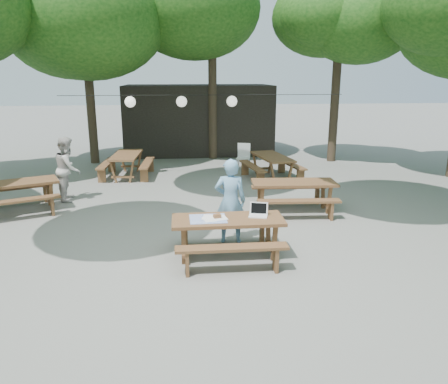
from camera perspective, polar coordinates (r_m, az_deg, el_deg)
ground at (r=8.73m, az=-3.66°, el=-6.72°), size 80.00×80.00×0.00m
pavilion at (r=18.70m, az=-3.37°, el=9.50°), size 6.00×3.00×2.80m
main_picnic_table at (r=7.95m, az=0.50°, el=-5.93°), size 2.00×1.58×0.75m
picnic_table_nw at (r=11.65m, az=-25.68°, el=-0.57°), size 2.37×2.20×0.75m
picnic_table_ne at (r=10.70m, az=9.05°, el=-0.52°), size 2.04×1.69×0.75m
picnic_table_far_w at (r=14.51m, az=-12.57°, el=3.45°), size 1.68×2.04×0.75m
picnic_table_far_e at (r=13.96m, az=6.26°, el=3.27°), size 1.88×2.14×0.75m
woman at (r=8.55m, az=0.83°, el=-1.19°), size 0.66×0.49×1.68m
second_person at (r=12.20m, az=-19.70°, el=2.89°), size 0.70×0.87×1.68m
plastic_chair at (r=15.32m, az=2.52°, el=3.92°), size 0.54×0.54×0.90m
laptop at (r=7.97m, az=4.52°, el=-2.69°), size 0.39×0.34×0.24m
tabletop_clutter at (r=7.80m, az=-1.83°, el=-3.44°), size 0.69×0.56×0.08m
paper_lanterns at (r=14.12m, az=-5.50°, el=11.69°), size 9.00×0.34×0.38m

